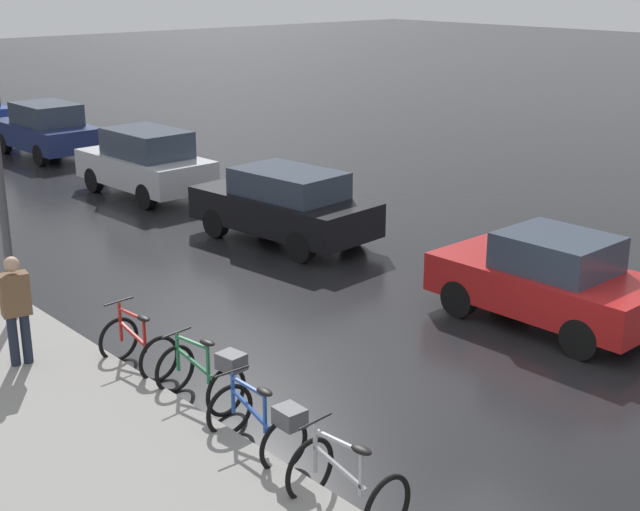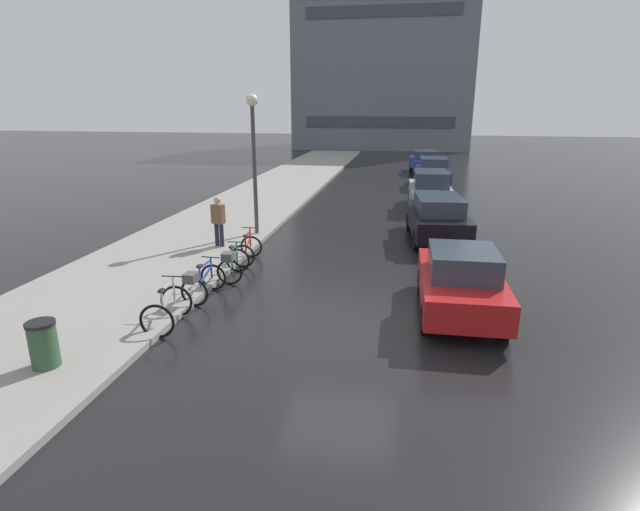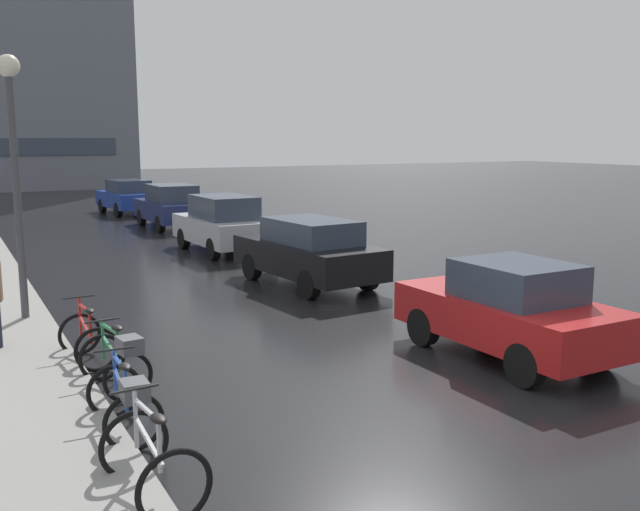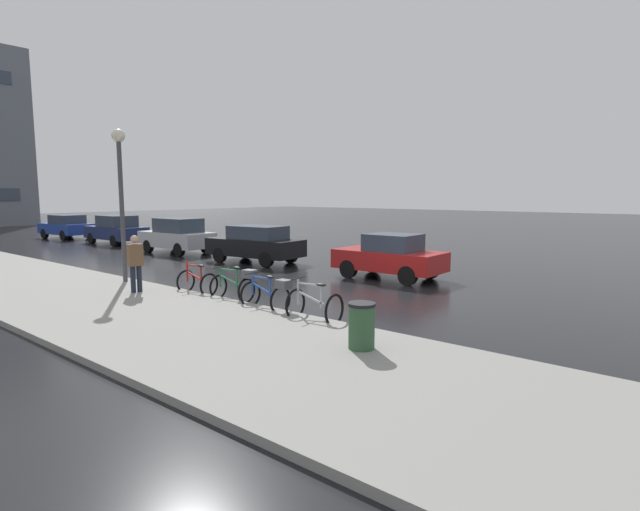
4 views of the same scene
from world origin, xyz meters
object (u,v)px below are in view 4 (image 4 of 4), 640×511
at_px(car_black, 256,244).
at_px(car_navy, 116,230).
at_px(car_blue, 67,227).
at_px(streetlamp, 121,181).
at_px(bicycle_nearest, 314,305).
at_px(bicycle_third, 236,284).
at_px(bicycle_second, 269,293).
at_px(trash_bin, 362,329).
at_px(bicycle_farthest, 197,282).
at_px(car_silver, 177,236).
at_px(pedestrian, 135,262).
at_px(car_red, 390,256).

distance_m(car_black, car_navy, 12.14).
relative_size(car_navy, car_blue, 1.05).
relative_size(car_navy, streetlamp, 0.84).
bearing_deg(streetlamp, bicycle_nearest, -87.25).
bearing_deg(car_blue, bicycle_third, -103.56).
relative_size(bicycle_third, car_blue, 0.36).
relative_size(bicycle_nearest, streetlamp, 0.25).
xyz_separation_m(car_black, car_blue, (-0.03, 17.96, -0.03)).
height_order(bicycle_second, car_blue, car_blue).
relative_size(bicycle_third, trash_bin, 1.42).
distance_m(bicycle_second, car_black, 8.99).
bearing_deg(bicycle_farthest, streetlamp, 101.78).
xyz_separation_m(bicycle_farthest, car_black, (5.74, 3.65, 0.43)).
distance_m(bicycle_farthest, car_black, 6.82).
distance_m(car_silver, car_navy, 6.56).
bearing_deg(bicycle_second, car_black, 49.13).
relative_size(bicycle_third, pedestrian, 0.79).
height_order(car_red, car_blue, car_red).
bearing_deg(car_silver, bicycle_second, -115.13).
bearing_deg(streetlamp, bicycle_second, -85.52).
height_order(bicycle_third, car_red, car_red).
distance_m(bicycle_nearest, car_red, 6.51).
height_order(bicycle_third, car_silver, car_silver).
xyz_separation_m(car_blue, streetlamp, (-6.33, -18.67, 2.55)).
xyz_separation_m(bicycle_farthest, trash_bin, (-1.48, -6.89, 0.11)).
relative_size(bicycle_nearest, bicycle_farthest, 1.09).
height_order(bicycle_second, pedestrian, pedestrian).
distance_m(car_blue, pedestrian, 21.70).
bearing_deg(car_navy, car_red, -90.05).
height_order(car_red, pedestrian, pedestrian).
bearing_deg(bicycle_second, trash_bin, -109.71).
bearing_deg(bicycle_second, bicycle_third, 80.85).
bearing_deg(car_blue, bicycle_farthest, -104.80).
bearing_deg(bicycle_farthest, bicycle_second, -92.50).
bearing_deg(car_blue, trash_bin, -104.16).
bearing_deg(car_blue, car_black, -89.90).
bearing_deg(car_silver, trash_bin, -113.91).
xyz_separation_m(car_red, car_navy, (0.02, 18.66, 0.06)).
xyz_separation_m(pedestrian, streetlamp, (0.69, 1.86, 2.34)).
distance_m(car_black, car_blue, 17.96).
bearing_deg(bicycle_farthest, trash_bin, -102.12).
xyz_separation_m(car_navy, trash_bin, (-7.48, -22.68, -0.34)).
xyz_separation_m(car_red, car_black, (-0.25, 6.52, 0.04)).
bearing_deg(car_red, bicycle_second, -177.43).
distance_m(bicycle_third, car_blue, 23.89).
height_order(car_silver, streetlamp, streetlamp).
bearing_deg(car_black, pedestrian, -159.93).
xyz_separation_m(bicycle_farthest, pedestrian, (-1.30, 1.08, 0.62)).
xyz_separation_m(car_red, pedestrian, (-7.29, 3.95, 0.23)).
bearing_deg(bicycle_third, car_red, -12.10).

